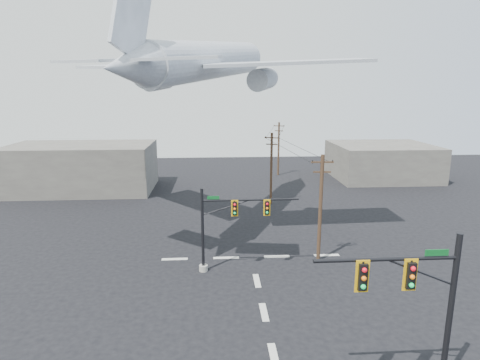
{
  "coord_description": "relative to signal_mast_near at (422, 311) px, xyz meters",
  "views": [
    {
      "loc": [
        -2.77,
        -17.26,
        12.85
      ],
      "look_at": [
        -1.36,
        5.0,
        7.82
      ],
      "focal_mm": 30.0,
      "sensor_mm": 36.0,
      "label": 1
    }
  ],
  "objects": [
    {
      "name": "ground",
      "position": [
        -5.78,
        2.66,
        -3.83
      ],
      "size": [
        120.0,
        120.0,
        0.0
      ],
      "primitive_type": "plane",
      "color": "black",
      "rests_on": "ground"
    },
    {
      "name": "lane_markings",
      "position": [
        -5.78,
        7.99,
        -3.82
      ],
      "size": [
        14.0,
        21.2,
        0.01
      ],
      "color": "beige",
      "rests_on": "ground"
    },
    {
      "name": "signal_mast_near",
      "position": [
        0.0,
        0.0,
        0.0
      ],
      "size": [
        6.32,
        0.79,
        7.2
      ],
      "color": "gray",
      "rests_on": "ground"
    },
    {
      "name": "signal_mast_far",
      "position": [
        -7.96,
        12.42,
        -0.46
      ],
      "size": [
        7.14,
        0.68,
        6.18
      ],
      "color": "gray",
      "rests_on": "ground"
    },
    {
      "name": "utility_pole_a",
      "position": [
        -0.72,
        13.72,
        0.48
      ],
      "size": [
        1.65,
        0.28,
        8.25
      ],
      "rotation": [
        0.0,
        0.0,
        -0.05
      ],
      "color": "#462D1E",
      "rests_on": "ground"
    },
    {
      "name": "utility_pole_b",
      "position": [
        -2.18,
        29.68,
        0.45
      ],
      "size": [
        1.58,
        0.71,
        8.18
      ],
      "rotation": [
        0.0,
        0.0,
        -0.38
      ],
      "color": "#462D1E",
      "rests_on": "ground"
    },
    {
      "name": "utility_pole_c",
      "position": [
        1.15,
        45.42,
        0.41
      ],
      "size": [
        1.58,
        0.72,
        8.1
      ],
      "rotation": [
        0.0,
        0.0,
        -0.38
      ],
      "color": "#462D1E",
      "rests_on": "ground"
    },
    {
      "name": "power_lines",
      "position": [
        -0.98,
        29.64,
        3.75
      ],
      "size": [
        4.84,
        31.71,
        0.11
      ],
      "color": "black"
    },
    {
      "name": "airliner",
      "position": [
        -8.95,
        22.52,
        11.48
      ],
      "size": [
        26.16,
        28.59,
        7.77
      ],
      "rotation": [
        0.0,
        -0.09,
        1.16
      ],
      "color": "silver"
    },
    {
      "name": "building_left",
      "position": [
        -25.78,
        37.66,
        -0.83
      ],
      "size": [
        18.0,
        10.0,
        6.0
      ],
      "primitive_type": "cube",
      "color": "#68645C",
      "rests_on": "ground"
    },
    {
      "name": "building_right",
      "position": [
        16.22,
        42.66,
        -1.33
      ],
      "size": [
        14.0,
        12.0,
        5.0
      ],
      "primitive_type": "cube",
      "color": "#68645C",
      "rests_on": "ground"
    }
  ]
}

